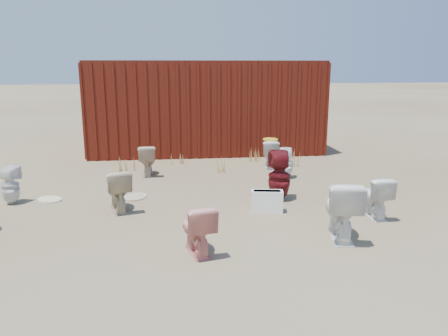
{
  "coord_description": "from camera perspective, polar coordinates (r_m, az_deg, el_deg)",
  "views": [
    {
      "loc": [
        -0.81,
        -6.71,
        2.28
      ],
      "look_at": [
        0.0,
        0.6,
        0.55
      ],
      "focal_mm": 35.0,
      "sensor_mm": 36.0,
      "label": 1
    }
  ],
  "objects": [
    {
      "name": "loose_tank",
      "position": [
        6.99,
        5.63,
        -4.35
      ],
      "size": [
        0.53,
        0.28,
        0.35
      ],
      "primitive_type": "cube",
      "rotation": [
        0.0,
        0.0,
        -0.16
      ],
      "color": "white",
      "rests_on": "ground"
    },
    {
      "name": "ground",
      "position": [
        7.13,
        0.53,
        -5.41
      ],
      "size": [
        100.0,
        100.0,
        0.0
      ],
      "primitive_type": "plane",
      "color": "brown",
      "rests_on": "ground"
    },
    {
      "name": "weed_clump_e",
      "position": [
        10.6,
        4.24,
        1.67
      ],
      "size": [
        0.34,
        0.34,
        0.32
      ],
      "primitive_type": "cone",
      "color": "#A78542",
      "rests_on": "ground"
    },
    {
      "name": "toilet_front_pink",
      "position": [
        5.44,
        -3.54,
        -7.89
      ],
      "size": [
        0.5,
        0.7,
        0.65
      ],
      "primitive_type": "imported",
      "rotation": [
        0.0,
        0.0,
        3.39
      ],
      "color": "#E58A84",
      "rests_on": "ground"
    },
    {
      "name": "weed_clump_a",
      "position": [
        9.78,
        -12.65,
        0.41
      ],
      "size": [
        0.36,
        0.36,
        0.33
      ],
      "primitive_type": "cone",
      "color": "#A78542",
      "rests_on": "ground"
    },
    {
      "name": "toilet_back_yellowlid",
      "position": [
        9.94,
        6.03,
        1.82
      ],
      "size": [
        0.44,
        0.67,
        0.65
      ],
      "primitive_type": "imported",
      "rotation": [
        0.0,
        0.0,
        3.02
      ],
      "color": "white",
      "rests_on": "ground"
    },
    {
      "name": "toilet_front_maroon",
      "position": [
        7.56,
        7.24,
        -1.06
      ],
      "size": [
        0.42,
        0.43,
        0.85
      ],
      "primitive_type": "imported",
      "rotation": [
        0.0,
        0.0,
        3.05
      ],
      "color": "#5D1014",
      "rests_on": "ground"
    },
    {
      "name": "weed_clump_f",
      "position": [
        8.11,
        20.07,
        -2.92
      ],
      "size": [
        0.28,
        0.28,
        0.27
      ],
      "primitive_type": "cone",
      "color": "#A78542",
      "rests_on": "ground"
    },
    {
      "name": "toilet_back_beige_left",
      "position": [
        7.19,
        -13.7,
        -2.79
      ],
      "size": [
        0.55,
        0.75,
        0.69
      ],
      "primitive_type": "imported",
      "rotation": [
        0.0,
        0.0,
        3.42
      ],
      "color": "#C1AF8D",
      "rests_on": "ground"
    },
    {
      "name": "toilet_back_a",
      "position": [
        8.15,
        -26.15,
        -2.04
      ],
      "size": [
        0.37,
        0.37,
        0.65
      ],
      "primitive_type": "imported",
      "rotation": [
        0.0,
        0.0,
        2.83
      ],
      "color": "silver",
      "rests_on": "ground"
    },
    {
      "name": "yellow_lid",
      "position": [
        9.88,
        6.08,
        3.73
      ],
      "size": [
        0.33,
        0.41,
        0.02
      ],
      "primitive_type": "ellipsoid",
      "color": "gold",
      "rests_on": "toilet_back_yellowlid"
    },
    {
      "name": "weed_clump_b",
      "position": [
        9.56,
        -0.22,
        0.39
      ],
      "size": [
        0.32,
        0.32,
        0.31
      ],
      "primitive_type": "cone",
      "color": "#A78542",
      "rests_on": "ground"
    },
    {
      "name": "toilet_front_e",
      "position": [
        7.08,
        19.07,
        -3.53
      ],
      "size": [
        0.38,
        0.65,
        0.65
      ],
      "primitive_type": "imported",
      "rotation": [
        0.0,
        0.0,
        3.17
      ],
      "color": "white",
      "rests_on": "ground"
    },
    {
      "name": "loose_lid_far",
      "position": [
        8.18,
        -21.82,
        -3.84
      ],
      "size": [
        0.59,
        0.58,
        0.02
      ],
      "primitive_type": "ellipsoid",
      "rotation": [
        0.0,
        0.0,
        0.87
      ],
      "color": "beige",
      "rests_on": "ground"
    },
    {
      "name": "shipping_container",
      "position": [
        11.99,
        -2.45,
        8.06
      ],
      "size": [
        6.0,
        2.4,
        2.4
      ],
      "primitive_type": "cube",
      "color": "#48150C",
      "rests_on": "ground"
    },
    {
      "name": "loose_lid_near",
      "position": [
        7.9,
        -11.5,
        -3.71
      ],
      "size": [
        0.52,
        0.59,
        0.02
      ],
      "primitive_type": "ellipsoid",
      "rotation": [
        0.0,
        0.0,
        -0.34
      ],
      "color": "#C2AD8C",
      "rests_on": "ground"
    },
    {
      "name": "weed_clump_d",
      "position": [
        10.43,
        -6.09,
        1.28
      ],
      "size": [
        0.3,
        0.3,
        0.26
      ],
      "primitive_type": "cone",
      "color": "#A78542",
      "rests_on": "ground"
    },
    {
      "name": "toilet_back_e",
      "position": [
        9.08,
        8.13,
        0.61
      ],
      "size": [
        0.31,
        0.32,
        0.63
      ],
      "primitive_type": "imported",
      "rotation": [
        0.0,
        0.0,
        3.03
      ],
      "color": "white",
      "rests_on": "ground"
    },
    {
      "name": "toilet_back_beige_right",
      "position": [
        9.4,
        -9.98,
        1.03
      ],
      "size": [
        0.39,
        0.65,
        0.65
      ],
      "primitive_type": "imported",
      "rotation": [
        0.0,
        0.0,
        3.18
      ],
      "color": "beige",
      "rests_on": "ground"
    },
    {
      "name": "toilet_front_c",
      "position": [
        6.06,
        15.07,
        -5.22
      ],
      "size": [
        0.59,
        0.87,
        0.82
      ],
      "primitive_type": "imported",
      "rotation": [
        0.0,
        0.0,
        2.97
      ],
      "color": "white",
      "rests_on": "ground"
    },
    {
      "name": "weed_clump_c",
      "position": [
        10.24,
        8.63,
        1.24
      ],
      "size": [
        0.36,
        0.36,
        0.35
      ],
      "primitive_type": "cone",
      "color": "#A78542",
      "rests_on": "ground"
    }
  ]
}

